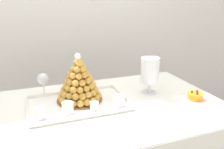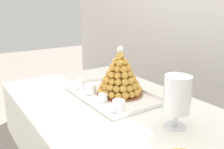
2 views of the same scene
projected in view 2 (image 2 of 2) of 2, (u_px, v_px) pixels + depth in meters
The scene contains 9 objects.
buffet_table at pixel (114, 122), 1.35m from camera, with size 1.43×0.86×0.78m.
serving_tray at pixel (112, 95), 1.44m from camera, with size 0.56×0.36×0.02m.
croquembouche at pixel (120, 76), 1.42m from camera, with size 0.27×0.27×0.28m.
dessert_cup_left at pixel (80, 84), 1.55m from camera, with size 0.05×0.05×0.06m.
dessert_cup_mid_left at pixel (91, 89), 1.44m from camera, with size 0.06×0.06×0.06m.
dessert_cup_centre at pixel (103, 98), 1.33m from camera, with size 0.05×0.05×0.05m.
dessert_cup_mid_right at pixel (119, 106), 1.21m from camera, with size 0.06×0.06×0.06m.
macaron_goblet at pixel (177, 95), 1.04m from camera, with size 0.11×0.11×0.24m.
wine_glass at pixel (120, 67), 1.65m from camera, with size 0.07×0.07×0.15m.
Camera 2 is at (1.01, -0.69, 1.30)m, focal length 39.73 mm.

